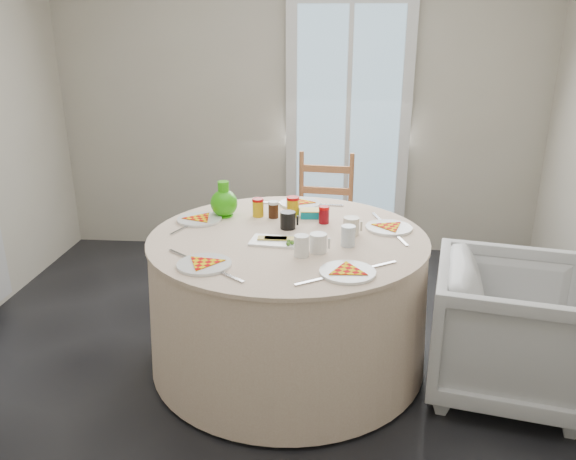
# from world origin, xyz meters

# --- Properties ---
(floor) EXTENTS (4.00, 4.00, 0.00)m
(floor) POSITION_xyz_m (0.00, 0.00, 0.00)
(floor) COLOR black
(floor) RESTS_ON ground
(wall_back) EXTENTS (4.00, 0.02, 2.60)m
(wall_back) POSITION_xyz_m (0.00, 2.00, 1.30)
(wall_back) COLOR #BCB5A3
(wall_back) RESTS_ON floor
(glass_door) EXTENTS (1.00, 0.08, 2.10)m
(glass_door) POSITION_xyz_m (0.40, 1.95, 1.05)
(glass_door) COLOR silver
(glass_door) RESTS_ON floor
(table) EXTENTS (1.56, 1.56, 0.79)m
(table) POSITION_xyz_m (0.06, 0.19, 0.38)
(table) COLOR beige
(table) RESTS_ON floor
(wooden_chair) EXTENTS (0.48, 0.46, 0.98)m
(wooden_chair) POSITION_xyz_m (0.22, 1.25, 0.47)
(wooden_chair) COLOR #AD6538
(wooden_chair) RESTS_ON floor
(armchair) EXTENTS (0.86, 0.90, 0.79)m
(armchair) POSITION_xyz_m (1.23, -0.01, 0.39)
(armchair) COLOR silver
(armchair) RESTS_ON floor
(place_settings) EXTENTS (1.72, 1.72, 0.03)m
(place_settings) POSITION_xyz_m (0.06, 0.19, 0.77)
(place_settings) COLOR white
(place_settings) RESTS_ON table
(jar_cluster) EXTENTS (0.49, 0.34, 0.13)m
(jar_cluster) POSITION_xyz_m (0.04, 0.46, 0.82)
(jar_cluster) COLOR #A16916
(jar_cluster) RESTS_ON table
(butter_tub) EXTENTS (0.13, 0.10, 0.05)m
(butter_tub) POSITION_xyz_m (0.17, 0.51, 0.79)
(butter_tub) COLOR #068593
(butter_tub) RESTS_ON table
(green_pitcher) EXTENTS (0.19, 0.19, 0.21)m
(green_pitcher) POSITION_xyz_m (-0.35, 0.49, 0.87)
(green_pitcher) COLOR #2FB20E
(green_pitcher) RESTS_ON table
(cheese_platter) EXTENTS (0.27, 0.19, 0.03)m
(cheese_platter) POSITION_xyz_m (-0.00, 0.08, 0.77)
(cheese_platter) COLOR white
(cheese_platter) RESTS_ON table
(mugs_glasses) EXTENTS (0.76, 0.76, 0.12)m
(mugs_glasses) POSITION_xyz_m (0.23, 0.18, 0.81)
(mugs_glasses) COLOR gray
(mugs_glasses) RESTS_ON table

